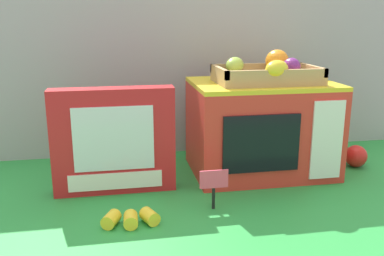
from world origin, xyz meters
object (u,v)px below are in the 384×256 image
Objects in this scene: loose_toy_apple at (356,156)px; food_groups_crate at (268,73)px; toy_microwave at (261,127)px; cookie_set_box at (114,141)px; loose_toy_banana at (131,219)px; price_sign at (214,183)px.

food_groups_crate is at bearing 179.27° from loose_toy_apple.
toy_microwave is 0.32m from loose_toy_apple.
cookie_set_box is at bearing -175.57° from loose_toy_apple.
loose_toy_apple is (0.31, -0.02, -0.10)m from toy_microwave.
loose_toy_banana is at bearing -81.60° from cookie_set_box.
loose_toy_banana is 1.94× the size of loose_toy_apple.
toy_microwave reaches higher than loose_toy_apple.
loose_toy_apple is at bearing 4.43° from cookie_set_box.
toy_microwave is 5.91× the size of loose_toy_apple.
loose_toy_banana is (0.03, -0.21, -0.12)m from cookie_set_box.
price_sign is at bearing -33.92° from cookie_set_box.
price_sign reaches higher than loose_toy_apple.
food_groups_crate is at bearing -71.87° from toy_microwave.
food_groups_crate is 0.40m from loose_toy_apple.
loose_toy_banana is (-0.40, -0.29, -0.12)m from toy_microwave.
toy_microwave is at bearing 175.78° from loose_toy_apple.
cookie_set_box is 4.64× the size of loose_toy_apple.
cookie_set_box is at bearing 146.08° from price_sign.
cookie_set_box is (-0.43, -0.08, 0.00)m from toy_microwave.
toy_microwave is 1.42× the size of food_groups_crate.
loose_toy_apple is (0.51, 0.21, -0.03)m from price_sign.
toy_microwave is 1.27× the size of cookie_set_box.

